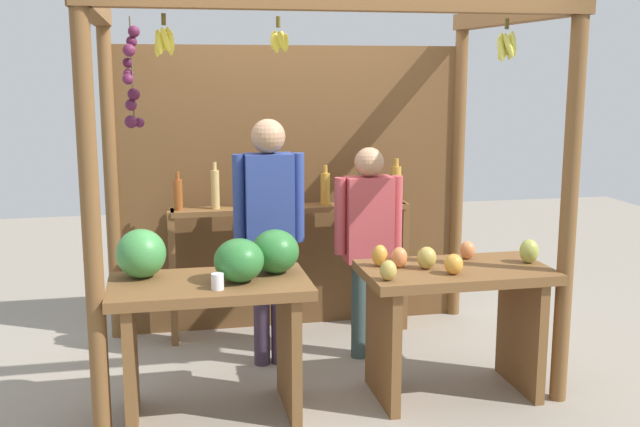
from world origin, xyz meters
TOP-DOWN VIEW (x-y plane):
  - ground_plane at (0.00, 0.00)m, footprint 12.00×12.00m
  - market_stall at (-0.01, 0.40)m, footprint 2.83×1.84m
  - fruit_counter_left at (-0.73, -0.62)m, footprint 1.17×0.66m
  - fruit_counter_right at (0.74, -0.65)m, footprint 1.14×0.64m
  - bottle_shelf_unit at (-0.05, 0.65)m, footprint 1.81×0.22m
  - vendor_man at (-0.30, 0.08)m, footprint 0.48×0.23m
  - vendor_woman at (0.39, 0.07)m, footprint 0.48×0.20m

SIDE VIEW (x-z plane):
  - ground_plane at x=0.00m, z-range 0.00..0.00m
  - fruit_counter_right at x=0.74m, z-range 0.11..1.08m
  - fruit_counter_left at x=-0.73m, z-range 0.17..1.27m
  - bottle_shelf_unit at x=-0.05m, z-range 0.12..1.47m
  - vendor_woman at x=0.39m, z-range 0.14..1.63m
  - vendor_man at x=-0.30m, z-range 0.18..1.86m
  - market_stall at x=-0.01m, z-range 0.19..2.62m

